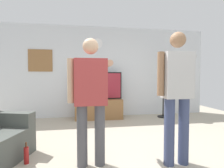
{
  "coord_description": "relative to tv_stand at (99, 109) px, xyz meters",
  "views": [
    {
      "loc": [
        -0.68,
        -2.47,
        1.21
      ],
      "look_at": [
        -0.07,
        1.2,
        1.05
      ],
      "focal_mm": 28.54,
      "sensor_mm": 36.0,
      "label": 1
    }
  ],
  "objects": [
    {
      "name": "framed_picture",
      "position": [
        -1.64,
        0.3,
        1.39
      ],
      "size": [
        0.66,
        0.04,
        0.63
      ],
      "primitive_type": "cube",
      "color": "olive"
    },
    {
      "name": "person_standing_nearer_lamp",
      "position": [
        -0.34,
        -2.68,
        0.7
      ],
      "size": [
        0.61,
        0.78,
        1.71
      ],
      "color": "#4C4C51",
      "rests_on": "ground_plane"
    },
    {
      "name": "wall_clock",
      "position": [
        0.0,
        0.29,
        1.92
      ],
      "size": [
        0.29,
        0.03,
        0.29
      ],
      "primitive_type": "cylinder",
      "rotation": [
        1.57,
        0.0,
        0.0
      ],
      "color": "white"
    },
    {
      "name": "floor_lamp",
      "position": [
        1.9,
        -0.15,
        1.02
      ],
      "size": [
        0.32,
        0.32,
        1.82
      ],
      "color": "black",
      "rests_on": "ground_plane"
    },
    {
      "name": "tv_stand",
      "position": [
        0.0,
        0.0,
        0.0
      ],
      "size": [
        1.33,
        0.57,
        0.55
      ],
      "color": "olive",
      "rests_on": "ground_plane"
    },
    {
      "name": "person_standing_nearer_couch",
      "position": [
        0.81,
        -2.83,
        0.74
      ],
      "size": [
        0.56,
        0.78,
        1.8
      ],
      "color": "#384266",
      "rests_on": "ground_plane"
    },
    {
      "name": "back_wall",
      "position": [
        0.22,
        0.35,
        1.07
      ],
      "size": [
        6.4,
        0.1,
        2.7
      ],
      "primitive_type": "cube",
      "color": "silver",
      "rests_on": "ground_plane"
    },
    {
      "name": "beverage_bottle",
      "position": [
        -1.23,
        -2.5,
        -0.16
      ],
      "size": [
        0.07,
        0.07,
        0.3
      ],
      "color": "maroon",
      "rests_on": "ground_plane"
    },
    {
      "name": "television",
      "position": [
        0.0,
        0.05,
        0.67
      ],
      "size": [
        1.34,
        0.07,
        0.78
      ],
      "color": "black",
      "rests_on": "tv_stand"
    },
    {
      "name": "ground_plane",
      "position": [
        0.22,
        -2.6,
        -0.28
      ],
      "size": [
        8.4,
        8.4,
        0.0
      ],
      "primitive_type": "plane",
      "color": "#B2A893"
    }
  ]
}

